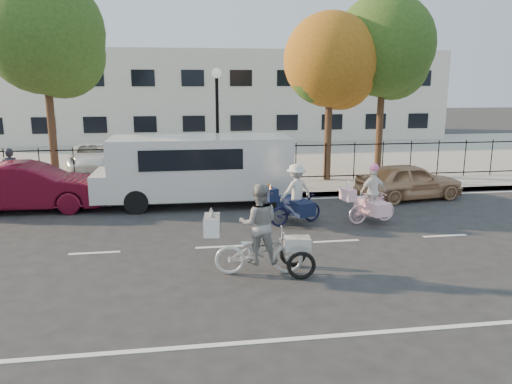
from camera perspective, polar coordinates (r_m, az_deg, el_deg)
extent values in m
plane|color=#333334|center=(12.48, -4.18, -6.29)|extent=(120.00, 120.00, 0.00)
cube|color=#A8A399|center=(17.31, -5.51, -0.68)|extent=(60.00, 0.10, 0.15)
cube|color=#A8A399|center=(18.33, -5.70, 0.06)|extent=(60.00, 2.20, 0.15)
cube|color=#A8A399|center=(27.08, -6.72, 4.10)|extent=(60.00, 15.60, 0.15)
cube|color=silver|center=(36.80, -7.41, 10.88)|extent=(34.00, 10.00, 6.00)
cylinder|color=black|center=(18.72, -4.42, 6.79)|extent=(0.12, 0.12, 4.00)
sphere|color=white|center=(18.63, -4.53, 13.38)|extent=(0.36, 0.36, 0.36)
cylinder|color=black|center=(18.86, -12.58, 3.19)|extent=(0.06, 0.06, 1.80)
cylinder|color=black|center=(18.82, -10.45, 3.27)|extent=(0.06, 0.06, 1.80)
cube|color=#59140F|center=(18.75, -11.60, 5.04)|extent=(0.85, 0.04, 0.60)
imported|color=silver|center=(10.66, 0.33, -6.81)|extent=(1.93, 0.85, 0.98)
imported|color=white|center=(10.47, 0.33, -3.67)|extent=(0.90, 0.74, 1.72)
cube|color=white|center=(10.47, -5.06, -3.77)|extent=(0.39, 0.63, 0.39)
cone|color=white|center=(10.53, -5.13, -2.20)|extent=(0.15, 0.15, 0.20)
cone|color=white|center=(10.27, -5.04, -2.57)|extent=(0.15, 0.15, 0.20)
torus|color=black|center=(10.44, 5.19, -8.37)|extent=(0.62, 0.15, 0.61)
torus|color=black|center=(11.14, 4.26, -6.99)|extent=(0.62, 0.15, 0.61)
cube|color=white|center=(10.67, 4.74, -5.90)|extent=(0.58, 0.44, 0.27)
imported|color=#FCBFD5|center=(14.77, 13.13, -1.76)|extent=(1.57, 0.73, 0.91)
imported|color=white|center=(14.66, 13.22, 0.00)|extent=(0.90, 0.51, 1.44)
cube|color=#FDC1D0|center=(14.23, 10.46, -0.28)|extent=(0.37, 0.55, 0.33)
cone|color=white|center=(14.17, 10.50, 0.87)|extent=(0.11, 0.11, 0.29)
cube|color=#FDC1D0|center=(14.76, 13.14, -1.58)|extent=(0.73, 1.26, 0.37)
sphere|color=pink|center=(14.53, 13.36, 2.71)|extent=(0.26, 0.26, 0.26)
imported|color=black|center=(14.36, 4.56, -1.94)|extent=(1.77, 1.11, 0.88)
imported|color=silver|center=(14.23, 4.59, 0.17)|extent=(1.12, 0.87, 1.53)
cube|color=#101836|center=(13.78, 1.53, -0.23)|extent=(0.46, 0.60, 0.35)
cone|color=orange|center=(13.91, 1.41, 0.71)|extent=(0.12, 0.23, 0.31)
cone|color=orange|center=(13.57, 1.67, 0.41)|extent=(0.12, 0.23, 0.31)
cube|color=#101836|center=(14.33, 4.56, -1.57)|extent=(0.93, 1.37, 0.39)
cube|color=white|center=(16.52, -6.28, 2.96)|extent=(5.83, 2.24, 1.93)
cube|color=white|center=(16.79, -17.10, 0.76)|extent=(0.57, 2.10, 0.86)
cylinder|color=black|center=(15.82, -13.45, -1.12)|extent=(0.76, 0.29, 0.75)
cylinder|color=black|center=(17.66, -12.97, 0.32)|extent=(0.76, 0.29, 0.75)
cylinder|color=black|center=(15.99, 1.27, -0.63)|extent=(0.76, 0.29, 0.75)
cylinder|color=black|center=(17.81, 0.22, 0.74)|extent=(0.76, 0.29, 0.75)
imported|color=#57091D|center=(17.27, -24.44, 0.54)|extent=(4.67, 1.71, 1.53)
imported|color=tan|center=(18.08, 17.10, 1.20)|extent=(3.93, 2.08, 1.27)
imported|color=black|center=(19.15, -26.23, 2.10)|extent=(0.65, 0.47, 1.65)
imported|color=white|center=(23.47, -18.14, 3.90)|extent=(2.41, 4.43, 1.18)
imported|color=#515559|center=(22.92, -12.69, 4.26)|extent=(1.93, 4.29, 1.37)
cylinder|color=#442D1D|center=(19.69, -22.33, 7.12)|extent=(0.28, 0.28, 4.95)
sphere|color=#385B1E|center=(19.69, -23.13, 16.35)|extent=(4.24, 4.24, 4.24)
sphere|color=#385B1E|center=(19.73, -21.36, 14.42)|extent=(3.11, 3.11, 3.11)
cylinder|color=#442D1D|center=(20.03, 8.24, 6.96)|extent=(0.28, 0.28, 4.22)
sphere|color=#9F6219|center=(19.95, 8.49, 14.73)|extent=(3.62, 3.62, 3.62)
sphere|color=#9F6219|center=(20.28, 9.65, 12.95)|extent=(2.65, 2.65, 2.65)
cylinder|color=#442D1D|center=(21.31, 13.97, 7.74)|extent=(0.28, 0.28, 4.73)
sphere|color=#385B1E|center=(21.29, 14.42, 15.92)|extent=(4.06, 4.06, 4.06)
sphere|color=#385B1E|center=(21.64, 15.36, 14.01)|extent=(2.98, 2.98, 2.98)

